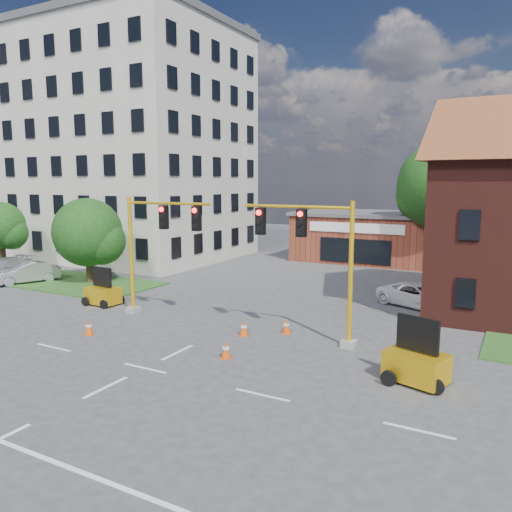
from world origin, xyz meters
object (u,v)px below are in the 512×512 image
at_px(pickup_white, 420,296).
at_px(signal_mast_west, 155,242).
at_px(signal_mast_east, 314,253).
at_px(trailer_east, 416,363).
at_px(trailer_west, 103,294).

bearing_deg(pickup_white, signal_mast_west, 148.91).
bearing_deg(signal_mast_west, pickup_white, 35.92).
bearing_deg(pickup_white, signal_mast_east, -176.39).
distance_m(signal_mast_west, trailer_east, 14.21).
distance_m(signal_mast_west, signal_mast_east, 8.71).
distance_m(signal_mast_west, trailer_west, 5.41).
xyz_separation_m(signal_mast_west, signal_mast_east, (8.71, 0.00, 0.00)).
bearing_deg(trailer_west, signal_mast_east, 1.67).
distance_m(trailer_east, pickup_white, 11.18).
height_order(signal_mast_east, pickup_white, signal_mast_east).
xyz_separation_m(signal_mast_east, trailer_east, (4.89, -2.55, -3.21)).
distance_m(signal_mast_east, pickup_white, 9.55).
height_order(trailer_east, pickup_white, trailer_east).
bearing_deg(trailer_east, trailer_west, -171.76).
relative_size(trailer_west, trailer_east, 0.91).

